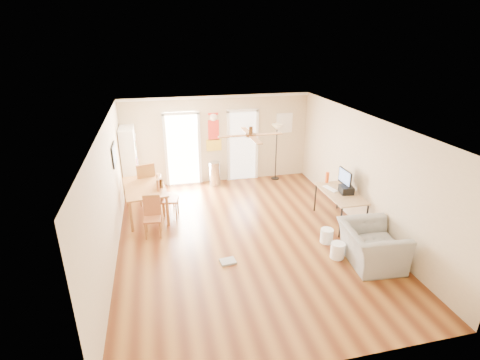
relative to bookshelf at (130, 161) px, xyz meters
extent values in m
plane|color=brown|center=(2.54, -3.13, -0.95)|extent=(7.00, 7.00, 0.00)
cube|color=red|center=(2.41, 0.35, 0.60)|extent=(0.46, 0.03, 1.10)
cube|color=white|center=(4.59, 0.34, 0.75)|extent=(0.50, 0.04, 0.60)
cube|color=black|center=(-0.19, -1.73, 0.75)|extent=(0.04, 0.66, 0.48)
cylinder|color=#B4B4B6|center=(2.37, 0.05, -0.59)|extent=(0.35, 0.35, 0.72)
cube|color=white|center=(4.74, -2.65, -0.18)|extent=(0.23, 0.44, 0.02)
cube|color=black|center=(4.99, -2.94, -0.11)|extent=(0.33, 0.37, 0.17)
cylinder|color=#DD4D13|center=(4.84, -2.24, -0.06)|extent=(0.10, 0.10, 0.27)
cylinder|color=white|center=(4.20, -3.70, -0.80)|extent=(0.30, 0.30, 0.31)
cylinder|color=white|center=(4.15, -4.29, -0.79)|extent=(0.34, 0.34, 0.32)
cube|color=gray|center=(1.96, -3.97, -0.93)|extent=(0.33, 0.27, 0.04)
imported|color=gray|center=(4.69, -4.60, -0.56)|extent=(1.15, 1.29, 0.78)
camera|label=1|loc=(0.81, -9.98, 3.29)|focal=27.34mm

